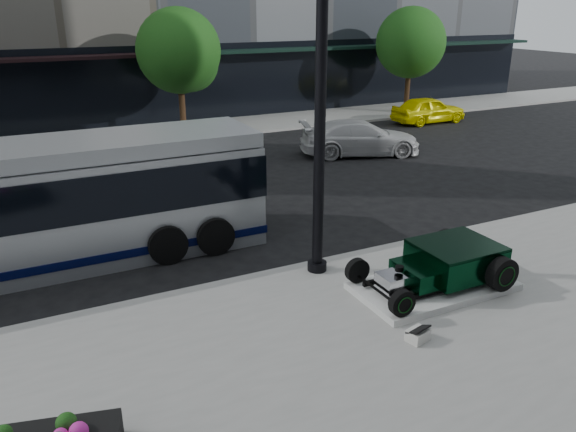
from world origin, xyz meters
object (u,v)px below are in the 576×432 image
hot_rod (447,262)px  transit_bus (3,210)px  lamppost (320,109)px  yellow_taxi (428,110)px  white_sedan (360,138)px

hot_rod → transit_bus: transit_bus is taller
lamppost → yellow_taxi: size_ratio=1.98×
hot_rod → white_sedan: size_ratio=0.65×
hot_rod → transit_bus: 10.01m
hot_rod → lamppost: (-2.11, 1.94, 3.14)m
lamppost → yellow_taxi: 19.32m
lamppost → transit_bus: 7.55m
lamppost → white_sedan: bearing=51.8°
transit_bus → lamppost: bearing=-28.7°
hot_rod → lamppost: bearing=137.4°
transit_bus → yellow_taxi: (20.26, 9.54, -0.80)m
hot_rod → white_sedan: bearing=65.7°
yellow_taxi → transit_bus: bearing=115.0°
hot_rod → yellow_taxi: yellow_taxi is taller
hot_rod → transit_bus: (-8.41, 5.38, 0.79)m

